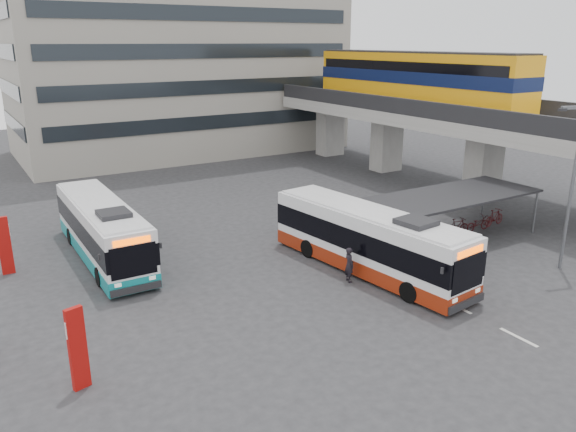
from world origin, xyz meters
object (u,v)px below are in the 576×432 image
bus_main (368,241)px  bus_teal (103,230)px  lamp_post (571,179)px  pedestrian (349,265)px

bus_main → bus_teal: bus_main is taller
bus_teal → lamp_post: 22.38m
bus_main → bus_teal: bearing=134.6°
bus_main → lamp_post: size_ratio=1.44×
bus_main → lamp_post: (7.95, -4.61, 2.91)m
pedestrian → lamp_post: bearing=-102.4°
pedestrian → lamp_post: lamp_post is taller
bus_teal → bus_main: bearing=-38.5°
bus_main → pedestrian: (-1.53, -0.57, -0.68)m
bus_main → lamp_post: 9.64m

